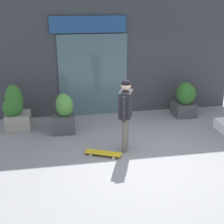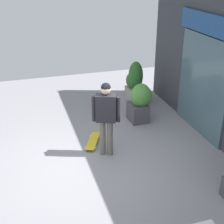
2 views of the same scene
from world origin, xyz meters
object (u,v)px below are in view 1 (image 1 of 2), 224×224
planter_box_right (64,111)px  planter_box_mid (15,110)px  planter_box_left (185,98)px  skateboarder (126,108)px  skateboard (103,153)px

planter_box_right → planter_box_mid: (-1.25, 0.36, -0.02)m
planter_box_left → planter_box_right: (-3.55, -0.58, 0.02)m
skateboarder → planter_box_right: (-1.33, 1.31, -0.45)m
planter_box_left → planter_box_mid: size_ratio=0.83×
planter_box_left → planter_box_right: size_ratio=1.00×
skateboarder → planter_box_mid: bearing=-11.6°
planter_box_right → skateboarder: bearing=-44.6°
skateboard → planter_box_right: (-0.80, 1.48, 0.51)m
skateboarder → planter_box_left: 2.96m
skateboard → planter_box_right: bearing=-36.6°
skateboarder → planter_box_right: 1.92m
skateboard → planter_box_mid: (-2.05, 1.84, 0.49)m
planter_box_right → planter_box_left: bearing=9.3°
planter_box_left → planter_box_mid: planter_box_mid is taller
planter_box_left → planter_box_right: bearing=-170.7°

